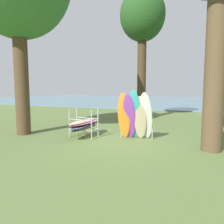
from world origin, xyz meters
TOP-DOWN VIEW (x-y plane):
  - ground_plane at (0.00, 0.00)m, footprint 80.00×80.00m
  - lake_water at (0.00, 30.74)m, footprint 80.00×36.00m
  - tree_mid_behind at (-0.80, 6.29)m, footprint 3.01×3.01m
  - leaning_board_pile at (0.55, 0.35)m, footprint 1.50×0.99m
  - board_storage_rack at (-1.68, -0.02)m, footprint 1.15×2.13m

SIDE VIEW (x-z plane):
  - ground_plane at x=0.00m, z-range 0.00..0.00m
  - lake_water at x=0.00m, z-range 0.00..0.10m
  - board_storage_rack at x=-1.68m, z-range -0.07..1.18m
  - leaning_board_pile at x=0.55m, z-range -0.07..2.02m
  - tree_mid_behind at x=-0.80m, z-range 2.39..11.13m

